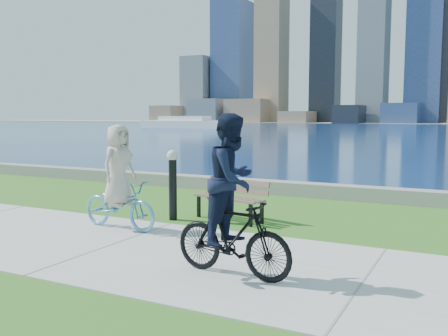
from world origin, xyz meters
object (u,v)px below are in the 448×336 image
(park_bench, at_px, (232,195))
(bollard_lamp, at_px, (173,180))
(cyclist_woman, at_px, (119,190))
(cyclist_man, at_px, (232,209))

(park_bench, xyz_separation_m, bollard_lamp, (-1.05, -0.57, 0.31))
(bollard_lamp, xyz_separation_m, cyclist_woman, (-0.41, -1.17, -0.08))
(cyclist_man, bearing_deg, park_bench, 31.54)
(park_bench, relative_size, cyclist_man, 0.78)
(bollard_lamp, xyz_separation_m, cyclist_man, (2.64, -2.67, 0.10))
(park_bench, distance_m, cyclist_woman, 2.28)
(cyclist_man, bearing_deg, bollard_lamp, 50.00)
(bollard_lamp, bearing_deg, park_bench, 28.55)
(cyclist_woman, height_order, cyclist_man, cyclist_man)
(park_bench, height_order, bollard_lamp, bollard_lamp)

